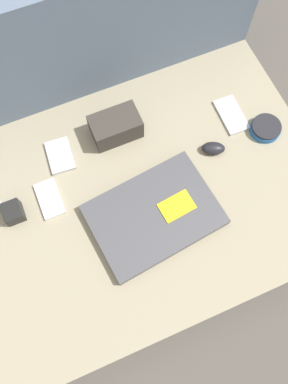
{
  "coord_description": "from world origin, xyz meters",
  "views": [
    {
      "loc": [
        -0.13,
        -0.31,
        1.11
      ],
      "look_at": [
        0.0,
        0.0,
        0.15
      ],
      "focal_mm": 35.0,
      "sensor_mm": 36.0,
      "label": 1
    }
  ],
  "objects_px": {
    "phone_silver": "(50,199)",
    "phone_small": "(60,156)",
    "phone_black": "(231,115)",
    "computer_mouse": "(213,148)",
    "charger_brick": "(13,212)",
    "laptop": "(156,214)",
    "speaker_puck": "(266,128)",
    "camera_pouch": "(117,126)"
  },
  "relations": [
    {
      "from": "phone_silver",
      "to": "phone_small",
      "type": "bearing_deg",
      "value": 58.6
    },
    {
      "from": "computer_mouse",
      "to": "phone_silver",
      "type": "height_order",
      "value": "computer_mouse"
    },
    {
      "from": "computer_mouse",
      "to": "camera_pouch",
      "type": "height_order",
      "value": "camera_pouch"
    },
    {
      "from": "phone_small",
      "to": "phone_black",
      "type": "bearing_deg",
      "value": -3.2
    },
    {
      "from": "laptop",
      "to": "charger_brick",
      "type": "bearing_deg",
      "value": 150.08
    },
    {
      "from": "computer_mouse",
      "to": "phone_black",
      "type": "xyz_separation_m",
      "value": [
        0.1,
        0.08,
        -0.01
      ]
    },
    {
      "from": "computer_mouse",
      "to": "charger_brick",
      "type": "bearing_deg",
      "value": -158.69
    },
    {
      "from": "phone_silver",
      "to": "charger_brick",
      "type": "relative_size",
      "value": 1.95
    },
    {
      "from": "speaker_puck",
      "to": "phone_small",
      "type": "xyz_separation_m",
      "value": [
        -0.58,
        0.15,
        -0.01
      ]
    },
    {
      "from": "speaker_puck",
      "to": "camera_pouch",
      "type": "distance_m",
      "value": 0.43
    },
    {
      "from": "phone_black",
      "to": "speaker_puck",
      "type": "bearing_deg",
      "value": -49.34
    },
    {
      "from": "speaker_puck",
      "to": "phone_black",
      "type": "xyz_separation_m",
      "value": [
        -0.07,
        0.08,
        -0.01
      ]
    },
    {
      "from": "phone_small",
      "to": "camera_pouch",
      "type": "relative_size",
      "value": 0.78
    },
    {
      "from": "computer_mouse",
      "to": "speaker_puck",
      "type": "xyz_separation_m",
      "value": [
        0.17,
        -0.0,
        -0.0
      ]
    },
    {
      "from": "phone_silver",
      "to": "phone_small",
      "type": "distance_m",
      "value": 0.13
    },
    {
      "from": "phone_silver",
      "to": "phone_small",
      "type": "xyz_separation_m",
      "value": [
        0.07,
        0.11,
        0.0
      ]
    },
    {
      "from": "phone_black",
      "to": "phone_small",
      "type": "relative_size",
      "value": 1.14
    },
    {
      "from": "phone_silver",
      "to": "phone_black",
      "type": "relative_size",
      "value": 0.87
    },
    {
      "from": "speaker_puck",
      "to": "camera_pouch",
      "type": "relative_size",
      "value": 0.64
    },
    {
      "from": "laptop",
      "to": "computer_mouse",
      "type": "height_order",
      "value": "laptop"
    },
    {
      "from": "phone_black",
      "to": "phone_silver",
      "type": "bearing_deg",
      "value": -174.53
    },
    {
      "from": "computer_mouse",
      "to": "phone_silver",
      "type": "bearing_deg",
      "value": -160.0
    },
    {
      "from": "phone_small",
      "to": "charger_brick",
      "type": "relative_size",
      "value": 1.97
    },
    {
      "from": "phone_black",
      "to": "camera_pouch",
      "type": "bearing_deg",
      "value": 168.17
    },
    {
      "from": "phone_silver",
      "to": "charger_brick",
      "type": "xyz_separation_m",
      "value": [
        -0.1,
        -0.0,
        0.02
      ]
    },
    {
      "from": "phone_black",
      "to": "charger_brick",
      "type": "xyz_separation_m",
      "value": [
        -0.68,
        -0.05,
        0.02
      ]
    },
    {
      "from": "phone_silver",
      "to": "speaker_puck",
      "type": "bearing_deg",
      "value": -3.62
    },
    {
      "from": "laptop",
      "to": "charger_brick",
      "type": "xyz_separation_m",
      "value": [
        -0.35,
        0.15,
        0.01
      ]
    },
    {
      "from": "phone_small",
      "to": "speaker_puck",
      "type": "bearing_deg",
      "value": -10.14
    },
    {
      "from": "phone_silver",
      "to": "phone_black",
      "type": "height_order",
      "value": "phone_silver"
    },
    {
      "from": "computer_mouse",
      "to": "phone_silver",
      "type": "relative_size",
      "value": 0.71
    },
    {
      "from": "phone_small",
      "to": "phone_silver",
      "type": "bearing_deg",
      "value": -116.74
    },
    {
      "from": "laptop",
      "to": "phone_silver",
      "type": "height_order",
      "value": "laptop"
    },
    {
      "from": "speaker_puck",
      "to": "phone_silver",
      "type": "distance_m",
      "value": 0.65
    },
    {
      "from": "computer_mouse",
      "to": "charger_brick",
      "type": "height_order",
      "value": "charger_brick"
    },
    {
      "from": "laptop",
      "to": "phone_silver",
      "type": "distance_m",
      "value": 0.29
    },
    {
      "from": "laptop",
      "to": "speaker_puck",
      "type": "xyz_separation_m",
      "value": [
        0.4,
        0.11,
        -0.0
      ]
    },
    {
      "from": "laptop",
      "to": "phone_silver",
      "type": "bearing_deg",
      "value": 141.47
    },
    {
      "from": "computer_mouse",
      "to": "camera_pouch",
      "type": "xyz_separation_m",
      "value": [
        -0.23,
        0.16,
        0.02
      ]
    },
    {
      "from": "phone_black",
      "to": "phone_small",
      "type": "bearing_deg",
      "value": 173.53
    },
    {
      "from": "phone_silver",
      "to": "phone_small",
      "type": "relative_size",
      "value": 0.99
    },
    {
      "from": "phone_small",
      "to": "charger_brick",
      "type": "bearing_deg",
      "value": -140.46
    }
  ]
}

